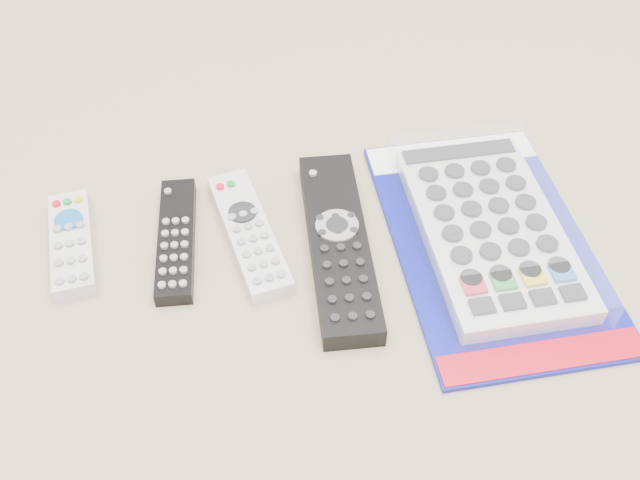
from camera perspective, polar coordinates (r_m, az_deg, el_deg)
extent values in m
plane|color=gray|center=(0.74, -0.40, -2.15)|extent=(5.00, 5.00, 0.00)
cube|color=#B8B8BA|center=(0.79, -19.21, -0.26)|extent=(0.05, 0.14, 0.02)
cylinder|color=#1656A7|center=(0.80, -19.48, 1.54)|extent=(0.03, 0.03, 0.00)
cube|color=black|center=(0.77, -11.41, 0.10)|extent=(0.05, 0.17, 0.02)
cube|color=silver|center=(0.77, -5.72, 0.60)|extent=(0.07, 0.18, 0.02)
cylinder|color=black|center=(0.77, -6.23, 2.23)|extent=(0.03, 0.03, 0.00)
cube|color=black|center=(0.75, 1.47, -0.24)|extent=(0.08, 0.25, 0.02)
cylinder|color=silver|center=(0.75, 1.37, 1.17)|extent=(0.05, 0.05, 0.00)
cube|color=navy|center=(0.78, 13.39, -0.13)|extent=(0.21, 0.34, 0.01)
cube|color=white|center=(0.87, 10.44, 6.86)|extent=(0.20, 0.05, 0.00)
cube|color=#AD0C1B|center=(0.70, 17.39, -8.87)|extent=(0.20, 0.04, 0.00)
cube|color=silver|center=(0.78, 13.44, 0.79)|extent=(0.15, 0.26, 0.02)
cube|color=white|center=(0.77, 13.55, 1.25)|extent=(0.16, 0.28, 0.04)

